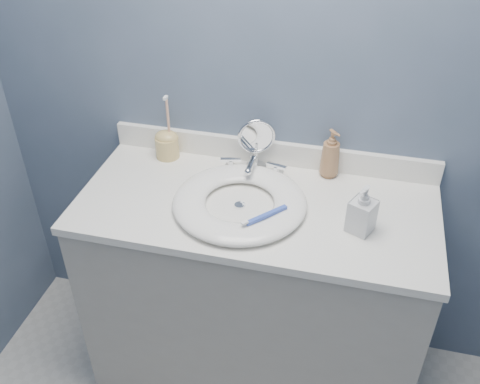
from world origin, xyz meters
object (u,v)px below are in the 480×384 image
(soap_bottle_amber, at_px, (331,153))
(soap_bottle_clear, at_px, (363,209))
(makeup_mirror, at_px, (256,142))
(toothbrush_holder, at_px, (167,143))

(soap_bottle_amber, relative_size, soap_bottle_clear, 1.11)
(soap_bottle_amber, bearing_deg, soap_bottle_clear, -108.71)
(makeup_mirror, height_order, soap_bottle_amber, makeup_mirror)
(soap_bottle_amber, height_order, toothbrush_holder, toothbrush_holder)
(soap_bottle_clear, bearing_deg, makeup_mirror, 170.21)
(toothbrush_holder, bearing_deg, soap_bottle_amber, 1.81)
(makeup_mirror, relative_size, soap_bottle_amber, 1.10)
(makeup_mirror, height_order, toothbrush_holder, toothbrush_holder)
(soap_bottle_amber, xyz_separation_m, toothbrush_holder, (-0.61, -0.02, -0.03))
(makeup_mirror, xyz_separation_m, soap_bottle_clear, (0.40, -0.27, -0.03))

